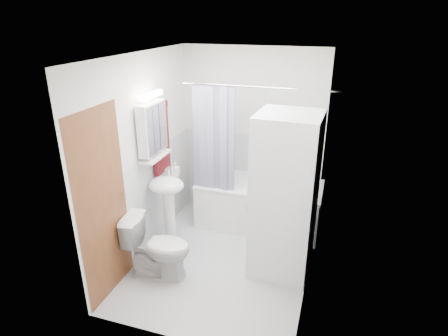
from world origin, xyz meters
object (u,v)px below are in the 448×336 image
(bathtub, at_px, (259,202))
(toilet, at_px, (158,247))
(sink, at_px, (167,196))
(washer_dryer, at_px, (284,197))

(bathtub, xyz_separation_m, toilet, (-0.83, -1.42, 0.01))
(bathtub, distance_m, sink, 1.34)
(washer_dryer, bearing_deg, sink, -178.36)
(bathtub, height_order, washer_dryer, washer_dryer)
(sink, height_order, toilet, sink)
(washer_dryer, bearing_deg, bathtub, 120.32)
(bathtub, relative_size, toilet, 2.27)
(bathtub, bearing_deg, washer_dryer, -62.47)
(sink, relative_size, washer_dryer, 0.56)
(bathtub, distance_m, washer_dryer, 1.15)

